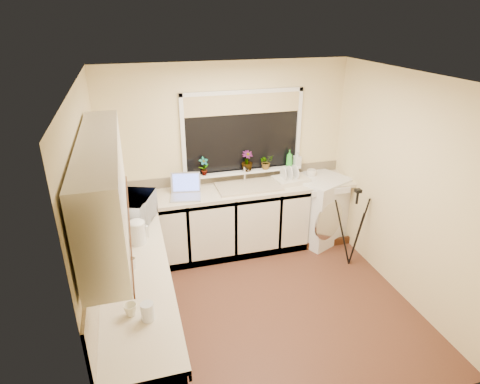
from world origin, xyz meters
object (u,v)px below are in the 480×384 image
Objects in this scene: plant_c at (247,161)px; plant_d at (266,162)px; cup_back at (311,174)px; glass_jug at (148,312)px; soap_bottle_green at (289,158)px; soap_bottle_clear at (297,159)px; cup_left at (130,310)px; steel_jar at (131,263)px; plant_a at (204,166)px; kettle at (137,233)px; laptop at (186,190)px; dish_rack at (291,180)px; microwave at (134,209)px; washing_machine at (318,209)px; tripod at (353,228)px.

plant_d is at bearing -0.90° from plant_c.
glass_jug is at bearing -136.38° from cup_back.
soap_bottle_clear is at bearing -3.85° from soap_bottle_green.
soap_bottle_clear is at bearing 44.63° from cup_left.
soap_bottle_clear is 3.25m from cup_left.
plant_a is at bearing 59.10° from steel_jar.
soap_bottle_green reaches higher than steel_jar.
soap_bottle_green is at bearing 37.57° from steel_jar.
kettle is 0.97× the size of soap_bottle_green.
kettle reaches higher than glass_jug.
glass_jug is 0.63× the size of soap_bottle_green.
laptop is 4.22× the size of steel_jar.
soap_bottle_green is at bearing 176.15° from soap_bottle_clear.
plant_c reaches higher than laptop.
soap_bottle_green is at bearing 30.61° from kettle.
steel_jar is (-2.11, -1.46, 0.02)m from dish_rack.
soap_bottle_clear is (2.21, 0.78, 0.10)m from microwave.
laptop is at bearing 155.55° from washing_machine.
laptop is at bearing -29.65° from microwave.
tripod is 1.21m from soap_bottle_clear.
steel_jar is at bearing -99.91° from kettle.
soap_bottle_clear is at bearing 1.27° from plant_d.
laptop is 0.92m from plant_c.
steel_jar reaches higher than cup_left.
glass_jug is at bearing -158.40° from microwave.
plant_c is at bearing 55.01° from cup_left.
microwave is (-0.01, 0.45, 0.04)m from kettle.
plant_d and soap_bottle_clear have the same top height.
dish_rack is 2.57m from steel_jar.
soap_bottle_clear is (1.58, 0.25, 0.18)m from laptop.
soap_bottle_clear is at bearing 145.51° from cup_back.
plant_a is at bearing -179.49° from plant_d.
plant_a is at bearing 69.23° from glass_jug.
plant_d is 1.00× the size of soap_bottle_clear.
washing_machine is at bearing -56.93° from microwave.
dish_rack is 2.96m from glass_jug.
microwave is 2.36× the size of soap_bottle_green.
plant_a is (0.28, 0.23, 0.20)m from laptop.
glass_jug is 2.52m from plant_a.
cup_back is (2.45, 1.54, 0.00)m from steel_jar.
tripod is at bearing -76.14° from cup_back.
glass_jug is 3.26m from cup_back.
microwave reaches higher than tripod.
plant_d is 0.45m from soap_bottle_clear.
kettle is 1.11× the size of soap_bottle_clear.
dish_rack is at bearing -104.79° from soap_bottle_green.
plant_c is 2.79m from cup_left.
plant_c is 2.68× the size of cup_left.
tripod is 3.03m from cup_left.
steel_jar is 2.83m from soap_bottle_clear.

